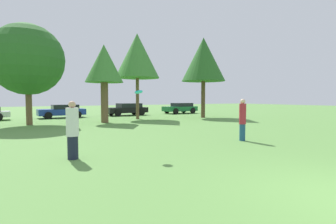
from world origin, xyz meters
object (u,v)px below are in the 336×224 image
at_px(person_thrower, 72,130).
at_px(frisbee, 139,92).
at_px(tree_1, 28,60).
at_px(tree_4, 203,60).
at_px(parked_car_black, 127,109).
at_px(person_catcher, 243,119).
at_px(tree_3, 137,56).
at_px(tree_2, 104,65).
at_px(parked_car_green, 180,108).
at_px(parked_car_blue, 63,111).

xyz_separation_m(person_thrower, frisbee, (1.96, -0.36, 1.14)).
height_order(tree_1, tree_4, tree_4).
bearing_deg(parked_car_black, person_catcher, 81.37).
relative_size(person_thrower, person_catcher, 0.97).
bearing_deg(person_catcher, tree_4, -118.87).
bearing_deg(tree_3, frisbee, -113.48).
relative_size(person_catcher, tree_2, 0.31).
xyz_separation_m(person_thrower, tree_4, (13.33, 10.65, 4.47)).
relative_size(frisbee, parked_car_green, 0.06).
relative_size(frisbee, tree_4, 0.04).
height_order(person_thrower, parked_car_black, person_thrower).
relative_size(person_thrower, parked_car_black, 0.39).
bearing_deg(tree_4, tree_3, 165.00).
bearing_deg(parked_car_black, person_thrower, 60.65).
distance_m(tree_3, parked_car_black, 6.88).
bearing_deg(tree_1, tree_3, 4.51).
bearing_deg(parked_car_blue, tree_3, 135.00).
height_order(tree_4, parked_car_black, tree_4).
relative_size(tree_1, parked_car_black, 1.54).
relative_size(person_thrower, parked_car_green, 0.42).
bearing_deg(parked_car_green, frisbee, 49.80).
relative_size(person_catcher, parked_car_blue, 0.43).
bearing_deg(parked_car_blue, parked_car_green, 176.77).
xyz_separation_m(tree_4, parked_car_blue, (-11.28, 6.37, -4.69)).
distance_m(person_thrower, tree_2, 11.84).
relative_size(tree_3, parked_car_black, 1.67).
xyz_separation_m(tree_1, tree_2, (4.86, -1.00, -0.14)).
bearing_deg(tree_1, parked_car_blue, 62.45).
relative_size(person_catcher, parked_car_black, 0.41).
bearing_deg(person_thrower, tree_1, 96.09).
distance_m(frisbee, tree_3, 14.14).
distance_m(person_catcher, parked_car_blue, 17.92).
bearing_deg(person_catcher, parked_car_green, -113.35).
relative_size(parked_car_black, parked_car_green, 1.07).
height_order(tree_1, parked_car_blue, tree_1).
bearing_deg(parked_car_green, person_catcher, 61.16).
distance_m(tree_4, parked_car_green, 8.09).
xyz_separation_m(tree_3, parked_car_green, (7.60, 4.81, -4.73)).
relative_size(person_thrower, tree_4, 0.23).
bearing_deg(parked_car_blue, tree_2, 104.17).
height_order(tree_3, parked_car_blue, tree_3).
bearing_deg(frisbee, parked_car_black, 69.85).
bearing_deg(frisbee, parked_car_green, 53.10).
bearing_deg(frisbee, parked_car_blue, 89.70).
bearing_deg(parked_car_black, tree_4, 124.03).
height_order(frisbee, parked_car_blue, frisbee).
height_order(tree_3, parked_car_green, tree_3).
bearing_deg(tree_3, tree_2, -153.89).
relative_size(tree_3, parked_car_green, 1.78).
height_order(parked_car_blue, parked_car_black, parked_car_black).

